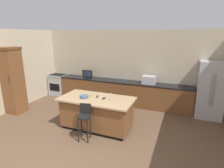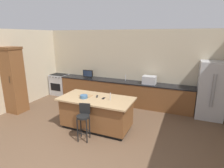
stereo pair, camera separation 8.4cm
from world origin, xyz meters
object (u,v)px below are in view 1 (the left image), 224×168
object	(u,v)px
tv_monitor	(87,74)
fruit_bowl	(84,97)
cabinet_tower	(13,80)
cell_phone	(104,98)
refrigerator	(210,90)
microwave	(149,80)
kitchen_island	(97,113)
range_oven	(59,85)
bar_stool_center	(84,119)
cutting_board	(86,96)
tv_remote	(97,96)

from	to	relation	value
tv_monitor	fruit_bowl	world-z (taller)	tv_monitor
cabinet_tower	cell_phone	xyz separation A→B (m)	(3.40, 0.11, -0.26)
refrigerator	microwave	size ratio (longest dim) A/B	3.92
kitchen_island	refrigerator	world-z (taller)	refrigerator
refrigerator	tv_monitor	distance (m)	4.60
kitchen_island	refrigerator	size ratio (longest dim) A/B	1.13
refrigerator	cell_phone	world-z (taller)	refrigerator
tv_monitor	cell_phone	bearing A→B (deg)	-50.36
tv_monitor	cell_phone	xyz separation A→B (m)	(1.70, -2.05, -0.15)
range_oven	microwave	bearing A→B (deg)	0.02
kitchen_island	range_oven	size ratio (longest dim) A/B	2.25
bar_stool_center	cutting_board	size ratio (longest dim) A/B	2.72
tv_monitor	tv_remote	bearing A→B (deg)	-53.67
microwave	fruit_bowl	world-z (taller)	microwave
cabinet_tower	fruit_bowl	bearing A→B (deg)	-1.61
cutting_board	cell_phone	bearing A→B (deg)	-0.55
refrigerator	microwave	world-z (taller)	refrigerator
cabinet_tower	fruit_bowl	xyz separation A→B (m)	(2.86, -0.08, -0.22)
refrigerator	tv_monitor	world-z (taller)	refrigerator
refrigerator	fruit_bowl	distance (m)	4.09
kitchen_island	tv_remote	world-z (taller)	tv_remote
cutting_board	tv_monitor	bearing A→B (deg)	118.58
range_oven	cell_phone	bearing A→B (deg)	-32.86
bar_stool_center	cutting_board	xyz separation A→B (m)	(-0.37, 0.75, 0.35)
range_oven	tv_monitor	bearing A→B (deg)	-1.87
range_oven	fruit_bowl	world-z (taller)	fruit_bowl
tv_monitor	kitchen_island	bearing A→B (deg)	-54.65
cell_phone	cutting_board	world-z (taller)	cutting_board
refrigerator	tv_remote	size ratio (longest dim) A/B	11.06
range_oven	fruit_bowl	xyz separation A→B (m)	(2.71, -2.28, 0.50)
range_oven	cabinet_tower	size ratio (longest dim) A/B	0.41
cabinet_tower	tv_remote	size ratio (longest dim) A/B	13.50
tv_monitor	cutting_board	bearing A→B (deg)	-61.42
range_oven	fruit_bowl	bearing A→B (deg)	-40.09
refrigerator	cutting_board	xyz separation A→B (m)	(-3.49, -2.02, -0.01)
tv_remote	range_oven	bearing A→B (deg)	123.43
range_oven	tv_monitor	xyz separation A→B (m)	(1.55, -0.05, 0.61)
kitchen_island	tv_monitor	distance (m)	2.65
microwave	fruit_bowl	size ratio (longest dim) A/B	2.20
kitchen_island	cabinet_tower	size ratio (longest dim) A/B	0.93
refrigerator	cabinet_tower	distance (m)	6.65
microwave	fruit_bowl	xyz separation A→B (m)	(-1.41, -2.29, -0.10)
range_oven	fruit_bowl	distance (m)	3.58
cabinet_tower	bar_stool_center	bearing A→B (deg)	-11.39
microwave	tv_remote	bearing A→B (deg)	-118.71
microwave	tv_remote	xyz separation A→B (m)	(-1.11, -2.03, -0.14)
microwave	bar_stool_center	distance (m)	3.09
kitchen_island	cutting_board	bearing A→B (deg)	170.86
cabinet_tower	fruit_bowl	world-z (taller)	cabinet_tower
microwave	tv_monitor	xyz separation A→B (m)	(-2.57, -0.05, 0.01)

